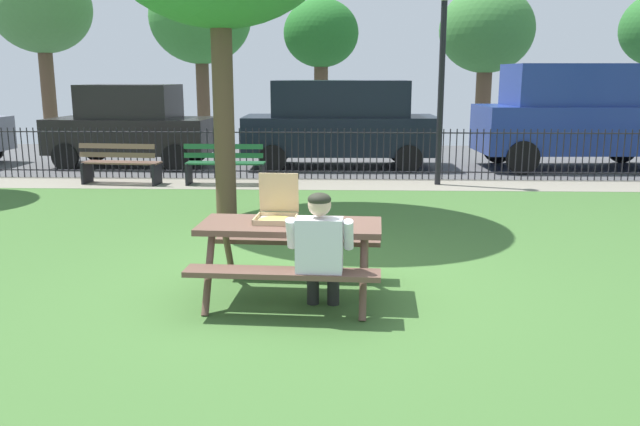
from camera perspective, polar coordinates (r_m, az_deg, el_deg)
The scene contains 18 objects.
ground at distance 8.55m, azimuth -0.22°, elevation -2.93°, with size 28.00×11.11×0.02m, color #416C31.
cobblestone_walkway at distance 13.30m, azimuth 0.61°, elevation 2.54°, with size 28.00×1.40×0.01m, color gray.
street_asphalt at distance 17.36m, azimuth 0.96°, elevation 4.80°, with size 28.00×6.81×0.01m, color #515154.
picnic_table_foreground at distance 6.45m, azimuth -2.61°, elevation -2.40°, with size 1.88×1.57×0.79m.
pizza_box_open at distance 6.52m, azimuth -3.86°, elevation 0.11°, with size 0.44×0.47×0.46m.
pizza_slice_on_table at distance 6.45m, azimuth -0.18°, elevation -0.73°, with size 0.29×0.17×0.02m.
adult_at_table at distance 5.91m, azimuth 0.02°, elevation -3.13°, with size 0.62×0.61×1.19m.
iron_fence_streetside at distance 13.91m, azimuth 0.69°, elevation 5.29°, with size 18.59×0.03×1.09m.
park_bench_left at distance 13.87m, azimuth -17.22°, elevation 4.15°, with size 1.63×0.61×0.85m.
park_bench_center at distance 13.31m, azimuth -8.40°, elevation 4.26°, with size 1.60×0.47×0.85m.
lamp_post_walkway at distance 13.29m, azimuth 10.74°, elevation 12.67°, with size 0.28×0.28×3.88m.
parked_car_left at distance 16.52m, azimuth -16.32°, elevation 7.49°, with size 3.98×1.99×1.98m.
parked_car_center at distance 15.68m, azimuth 1.80°, elevation 8.06°, with size 4.64×2.03×2.08m.
parked_car_right at distance 16.64m, azimuth 21.96°, elevation 8.15°, with size 4.79×2.27×2.46m.
far_tree_left at distance 24.73m, azimuth -23.43°, elevation 16.17°, with size 3.34×3.34×5.92m.
far_tree_midleft at distance 22.99m, azimuth -10.54°, elevation 16.55°, with size 3.41×3.41×5.63m.
far_tree_center at distance 22.45m, azimuth 0.09°, elevation 15.41°, with size 2.52×2.52×4.72m.
far_tree_midright at distance 22.94m, azimuth 14.52°, elevation 15.27°, with size 3.13×3.13×5.08m.
Camera 1 is at (0.33, -6.70, 2.21)m, focal length 36.17 mm.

